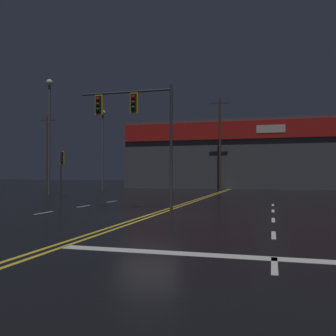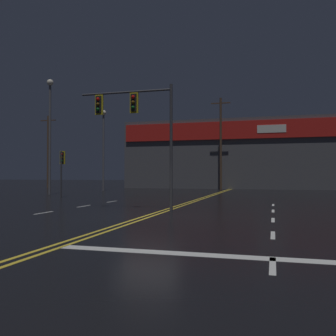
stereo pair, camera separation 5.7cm
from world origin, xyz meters
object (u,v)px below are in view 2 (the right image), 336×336
(streetlight_median_approach, at_px, (50,121))
(streetlight_far_left, at_px, (103,138))
(traffic_signal_corner_northwest, at_px, (62,163))
(traffic_signal_median, at_px, (134,115))

(streetlight_median_approach, bearing_deg, streetlight_far_left, 81.43)
(streetlight_median_approach, bearing_deg, traffic_signal_corner_northwest, -45.91)
(traffic_signal_median, bearing_deg, streetlight_far_left, 119.35)
(traffic_signal_median, height_order, traffic_signal_corner_northwest, traffic_signal_median)
(streetlight_median_approach, xyz_separation_m, streetlight_far_left, (1.21, 8.00, -0.76))
(streetlight_median_approach, height_order, streetlight_far_left, streetlight_median_approach)
(traffic_signal_median, relative_size, streetlight_far_left, 0.70)
(streetlight_far_left, bearing_deg, streetlight_median_approach, -98.57)
(traffic_signal_median, bearing_deg, streetlight_median_approach, 136.93)
(streetlight_median_approach, distance_m, streetlight_far_left, 8.12)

